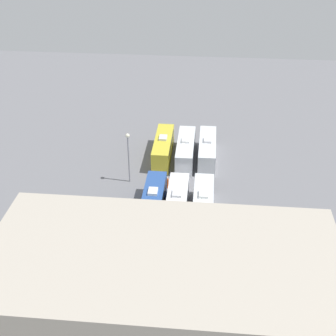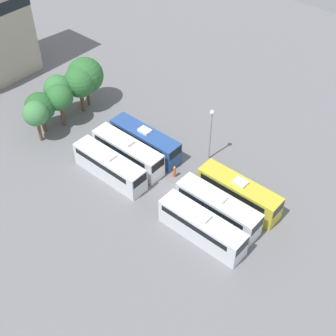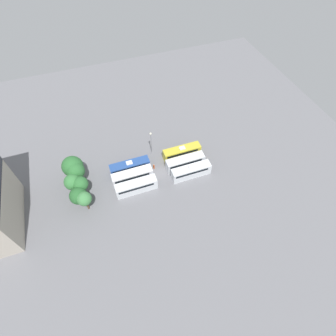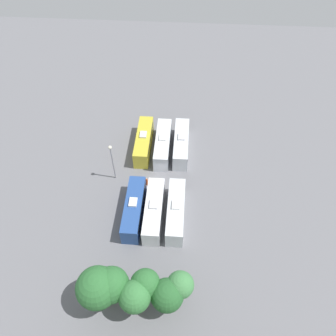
{
  "view_description": "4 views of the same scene",
  "coord_description": "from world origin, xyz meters",
  "px_view_note": "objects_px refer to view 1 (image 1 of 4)",
  "views": [
    {
      "loc": [
        -3.3,
        56.2,
        37.26
      ],
      "look_at": [
        1.97,
        -0.1,
        2.63
      ],
      "focal_mm": 50.0,
      "sensor_mm": 36.0,
      "label": 1
    },
    {
      "loc": [
        -30.72,
        -26.01,
        41.5
      ],
      "look_at": [
        1.42,
        1.62,
        1.51
      ],
      "focal_mm": 50.0,
      "sensor_mm": 36.0,
      "label": 2
    },
    {
      "loc": [
        -40.03,
        11.83,
        56.24
      ],
      "look_at": [
        -1.27,
        -1.88,
        2.87
      ],
      "focal_mm": 28.0,
      "sensor_mm": 36.0,
      "label": 3
    },
    {
      "loc": [
        -3.97,
        34.87,
        44.35
      ],
      "look_at": [
        -1.54,
        -0.36,
        3.05
      ],
      "focal_mm": 35.0,
      "sensor_mm": 36.0,
      "label": 4
    }
  ],
  "objects_px": {
    "bus_3": "(203,205)",
    "tree_2": "(170,253)",
    "bus_0": "(207,150)",
    "tree_0": "(212,255)",
    "tree_1": "(196,266)",
    "bus_5": "(153,202)",
    "light_pole": "(128,150)",
    "tree_4": "(130,252)",
    "bus_4": "(177,204)",
    "bus_1": "(186,150)",
    "tree_5": "(114,253)",
    "bus_2": "(163,147)",
    "worker_person": "(167,183)",
    "tree_3": "(158,263)"
  },
  "relations": [
    {
      "from": "bus_0",
      "to": "tree_2",
      "type": "xyz_separation_m",
      "value": [
        3.33,
        27.3,
        2.83
      ]
    },
    {
      "from": "tree_1",
      "to": "tree_5",
      "type": "relative_size",
      "value": 0.8
    },
    {
      "from": "tree_0",
      "to": "tree_5",
      "type": "relative_size",
      "value": 0.81
    },
    {
      "from": "bus_3",
      "to": "tree_1",
      "type": "height_order",
      "value": "tree_1"
    },
    {
      "from": "bus_0",
      "to": "light_pole",
      "type": "xyz_separation_m",
      "value": [
        11.05,
        7.28,
        3.48
      ]
    },
    {
      "from": "bus_5",
      "to": "light_pole",
      "type": "bearing_deg",
      "value": -59.45
    },
    {
      "from": "tree_1",
      "to": "tree_2",
      "type": "distance_m",
      "value": 2.97
    },
    {
      "from": "bus_3",
      "to": "worker_person",
      "type": "relative_size",
      "value": 6.03
    },
    {
      "from": "tree_0",
      "to": "tree_2",
      "type": "relative_size",
      "value": 0.95
    },
    {
      "from": "bus_5",
      "to": "tree_5",
      "type": "height_order",
      "value": "tree_5"
    },
    {
      "from": "bus_0",
      "to": "tree_1",
      "type": "height_order",
      "value": "tree_1"
    },
    {
      "from": "tree_3",
      "to": "bus_3",
      "type": "bearing_deg",
      "value": -106.37
    },
    {
      "from": "bus_0",
      "to": "light_pole",
      "type": "height_order",
      "value": "light_pole"
    },
    {
      "from": "bus_3",
      "to": "bus_5",
      "type": "distance_m",
      "value": 6.49
    },
    {
      "from": "bus_0",
      "to": "bus_5",
      "type": "distance_m",
      "value": 16.1
    },
    {
      "from": "bus_0",
      "to": "tree_0",
      "type": "xyz_separation_m",
      "value": [
        -0.97,
        27.05,
        2.65
      ]
    },
    {
      "from": "bus_3",
      "to": "tree_4",
      "type": "xyz_separation_m",
      "value": [
        7.23,
        13.15,
        3.11
      ]
    },
    {
      "from": "bus_0",
      "to": "bus_1",
      "type": "relative_size",
      "value": 1.0
    },
    {
      "from": "bus_3",
      "to": "bus_4",
      "type": "distance_m",
      "value": 3.38
    },
    {
      "from": "bus_4",
      "to": "tree_3",
      "type": "distance_m",
      "value": 14.5
    },
    {
      "from": "bus_2",
      "to": "light_pole",
      "type": "height_order",
      "value": "light_pole"
    },
    {
      "from": "bus_1",
      "to": "bus_3",
      "type": "height_order",
      "value": "same"
    },
    {
      "from": "tree_1",
      "to": "tree_5",
      "type": "distance_m",
      "value": 8.46
    },
    {
      "from": "bus_1",
      "to": "tree_0",
      "type": "bearing_deg",
      "value": 99.2
    },
    {
      "from": "bus_5",
      "to": "light_pole",
      "type": "relative_size",
      "value": 1.34
    },
    {
      "from": "bus_2",
      "to": "light_pole",
      "type": "distance_m",
      "value": 9.18
    },
    {
      "from": "worker_person",
      "to": "bus_0",
      "type": "bearing_deg",
      "value": -122.8
    },
    {
      "from": "bus_1",
      "to": "bus_4",
      "type": "height_order",
      "value": "same"
    },
    {
      "from": "tree_1",
      "to": "tree_2",
      "type": "relative_size",
      "value": 0.94
    },
    {
      "from": "bus_3",
      "to": "tree_2",
      "type": "xyz_separation_m",
      "value": [
        3.12,
        12.63,
        2.83
      ]
    },
    {
      "from": "tree_2",
      "to": "tree_5",
      "type": "bearing_deg",
      "value": 10.14
    },
    {
      "from": "bus_0",
      "to": "tree_3",
      "type": "bearing_deg",
      "value": 81.33
    },
    {
      "from": "bus_4",
      "to": "tree_1",
      "type": "height_order",
      "value": "tree_1"
    },
    {
      "from": "bus_5",
      "to": "tree_4",
      "type": "xyz_separation_m",
      "value": [
        0.73,
        13.18,
        3.11
      ]
    },
    {
      "from": "bus_2",
      "to": "tree_5",
      "type": "height_order",
      "value": "tree_5"
    },
    {
      "from": "light_pole",
      "to": "tree_1",
      "type": "distance_m",
      "value": 23.49
    },
    {
      "from": "tree_0",
      "to": "tree_3",
      "type": "relative_size",
      "value": 0.92
    },
    {
      "from": "bus_3",
      "to": "tree_2",
      "type": "height_order",
      "value": "tree_2"
    },
    {
      "from": "tree_2",
      "to": "tree_5",
      "type": "relative_size",
      "value": 0.85
    },
    {
      "from": "tree_1",
      "to": "worker_person",
      "type": "bearing_deg",
      "value": -76.27
    },
    {
      "from": "bus_0",
      "to": "tree_5",
      "type": "height_order",
      "value": "tree_5"
    },
    {
      "from": "bus_0",
      "to": "tree_0",
      "type": "distance_m",
      "value": 27.19
    },
    {
      "from": "bus_0",
      "to": "tree_3",
      "type": "height_order",
      "value": "tree_3"
    },
    {
      "from": "bus_0",
      "to": "worker_person",
      "type": "xyz_separation_m",
      "value": [
        5.44,
        8.45,
        -1.01
      ]
    },
    {
      "from": "bus_1",
      "to": "tree_5",
      "type": "height_order",
      "value": "tree_5"
    },
    {
      "from": "bus_4",
      "to": "tree_2",
      "type": "relative_size",
      "value": 1.59
    },
    {
      "from": "tree_1",
      "to": "tree_5",
      "type": "height_order",
      "value": "tree_5"
    },
    {
      "from": "bus_3",
      "to": "bus_1",
      "type": "bearing_deg",
      "value": -77.66
    },
    {
      "from": "worker_person",
      "to": "tree_4",
      "type": "distance_m",
      "value": 19.9
    },
    {
      "from": "bus_1",
      "to": "tree_1",
      "type": "bearing_deg",
      "value": 95.63
    }
  ]
}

